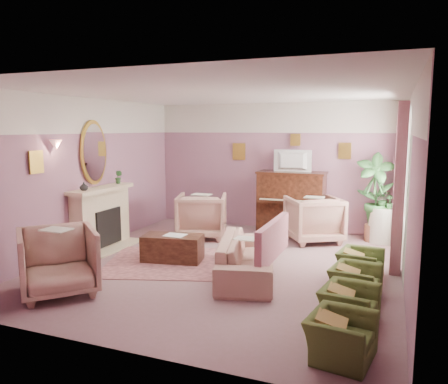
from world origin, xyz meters
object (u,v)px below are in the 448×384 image
(floral_armchair_front, at_px, (58,258))
(side_table, at_px, (382,225))
(piano, at_px, (291,203))
(olive_chair_a, at_px, (341,330))
(floral_armchair_left, at_px, (202,213))
(olive_chair_d, at_px, (360,260))
(television, at_px, (292,159))
(olive_chair_c, at_px, (355,277))
(sofa, at_px, (247,250))
(floral_armchair_right, at_px, (314,217))
(olive_chair_b, at_px, (349,299))
(coffee_table, at_px, (173,248))

(floral_armchair_front, xyz_separation_m, side_table, (4.02, 4.50, -0.15))
(piano, relative_size, olive_chair_a, 2.06)
(floral_armchair_front, bearing_deg, floral_armchair_left, 81.77)
(olive_chair_a, relative_size, olive_chair_d, 1.00)
(piano, bearing_deg, television, -90.00)
(olive_chair_c, distance_m, side_table, 3.21)
(sofa, distance_m, floral_armchair_right, 2.51)
(floral_armchair_front, bearing_deg, olive_chair_c, 18.98)
(piano, bearing_deg, floral_armchair_right, -45.32)
(floral_armchair_right, height_order, floral_armchair_front, same)
(floral_armchair_front, bearing_deg, television, 65.06)
(floral_armchair_front, bearing_deg, sofa, 37.20)
(piano, bearing_deg, sofa, -89.85)
(olive_chair_a, relative_size, olive_chair_b, 1.00)
(sofa, bearing_deg, floral_armchair_front, -142.80)
(floral_armchair_right, bearing_deg, sofa, -103.52)
(floral_armchair_left, distance_m, olive_chair_a, 5.11)
(coffee_table, distance_m, floral_armchair_front, 2.05)
(olive_chair_c, height_order, side_table, side_table)
(television, distance_m, olive_chair_a, 5.38)
(coffee_table, height_order, side_table, side_table)
(floral_armchair_right, distance_m, olive_chair_a, 4.54)
(floral_armchair_left, height_order, floral_armchair_right, same)
(floral_armchair_front, distance_m, olive_chair_b, 3.81)
(olive_chair_c, bearing_deg, side_table, 85.72)
(floral_armchair_right, bearing_deg, coffee_table, -132.62)
(piano, xyz_separation_m, olive_chair_b, (1.63, -4.19, -0.36))
(piano, xyz_separation_m, coffee_table, (-1.41, -2.78, -0.43))
(television, distance_m, coffee_table, 3.37)
(television, relative_size, olive_chair_d, 1.18)
(floral_armchair_left, xyz_separation_m, olive_chair_c, (3.26, -2.29, -0.21))
(floral_armchair_front, height_order, olive_chair_a, floral_armchair_front)
(olive_chair_b, bearing_deg, floral_armchair_left, 136.36)
(sofa, relative_size, olive_chair_c, 3.00)
(television, xyz_separation_m, olive_chair_b, (1.63, -4.14, -1.31))
(piano, distance_m, side_table, 1.90)
(floral_armchair_front, height_order, olive_chair_b, floral_armchair_front)
(olive_chair_a, bearing_deg, olive_chair_d, 90.00)
(olive_chair_a, distance_m, olive_chair_b, 0.82)
(floral_armchair_front, xyz_separation_m, olive_chair_c, (3.78, 1.30, -0.21))
(olive_chair_c, bearing_deg, olive_chair_b, -90.00)
(olive_chair_d, xyz_separation_m, side_table, (0.24, 2.39, 0.06))
(floral_armchair_front, xyz_separation_m, olive_chair_b, (3.78, 0.48, -0.21))
(olive_chair_a, bearing_deg, floral_armchair_front, 174.84)
(olive_chair_b, distance_m, olive_chair_d, 1.64)
(coffee_table, relative_size, olive_chair_c, 1.47)
(floral_armchair_front, xyz_separation_m, olive_chair_a, (3.78, -0.34, -0.21))
(piano, height_order, floral_armchair_right, piano)
(floral_armchair_left, bearing_deg, olive_chair_a, -50.32)
(piano, height_order, olive_chair_b, piano)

